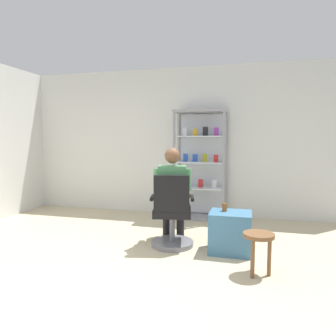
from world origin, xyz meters
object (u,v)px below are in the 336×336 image
Objects in this scene: seated_shopkeeper at (173,191)px; tea_glass at (225,207)px; display_cabinet_main at (201,164)px; storage_crate at (230,232)px; office_chair at (172,217)px; wooden_stool at (259,242)px.

seated_shopkeeper reaches higher than tea_glass.
seated_shopkeeper is at bearing -95.78° from display_cabinet_main.
storage_crate is at bearing -26.59° from tea_glass.
display_cabinet_main reaches higher than office_chair.
office_chair is 0.74× the size of seated_shopkeeper.
display_cabinet_main is 1.47× the size of seated_shopkeeper.
seated_shopkeeper is 1.38m from wooden_stool.
seated_shopkeeper is at bearing 145.61° from wooden_stool.
office_chair is 9.62× the size of tea_glass.
display_cabinet_main is at bearing 113.09° from wooden_stool.
seated_shopkeeper is 0.73m from tea_glass.
display_cabinet_main reaches higher than wooden_stool.
storage_crate is at bearing -11.34° from seated_shopkeeper.
seated_shopkeeper reaches higher than storage_crate.
tea_glass is at bearing 122.13° from wooden_stool.
office_chair is at bearing -176.29° from tea_glass.
storage_crate is (0.63, -1.63, -0.71)m from display_cabinet_main.
office_chair reaches higher than wooden_stool.
storage_crate is at bearing 118.32° from wooden_stool.
storage_crate is (0.74, 0.00, -0.14)m from office_chair.
tea_glass is (0.67, 0.04, 0.16)m from office_chair.
seated_shopkeeper is 0.92m from storage_crate.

